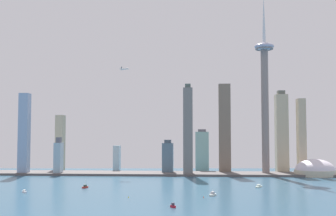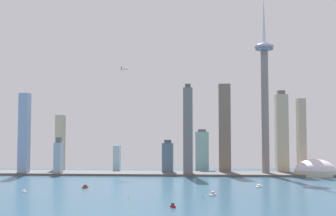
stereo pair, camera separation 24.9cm
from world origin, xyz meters
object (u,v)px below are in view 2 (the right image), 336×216
(skyscraper_2, at_px, (282,133))
(skyscraper_9, at_px, (202,151))
(boat_5, at_px, (213,194))
(stadium_dome, at_px, (315,171))
(skyscraper_7, at_px, (188,131))
(skyscraper_8, at_px, (24,134))
(observation_tower, at_px, (265,85))
(skyscraper_3, at_px, (60,143))
(skyscraper_6, at_px, (168,158))
(skyscraper_0, at_px, (301,136))
(skyscraper_4, at_px, (58,158))
(channel_buoy_0, at_px, (204,197))
(skyscraper_1, at_px, (225,129))
(boat_2, at_px, (24,192))
(boat_4, at_px, (259,186))
(channel_buoy_1, at_px, (128,197))
(boat_1, at_px, (85,187))
(skyscraper_5, at_px, (117,158))
(boat_3, at_px, (173,206))

(skyscraper_2, height_order, skyscraper_9, skyscraper_2)
(skyscraper_2, bearing_deg, boat_5, -113.54)
(stadium_dome, relative_size, skyscraper_7, 0.44)
(skyscraper_7, height_order, skyscraper_8, skyscraper_7)
(observation_tower, height_order, skyscraper_3, observation_tower)
(skyscraper_7, bearing_deg, skyscraper_6, 138.88)
(observation_tower, bearing_deg, skyscraper_0, 17.20)
(skyscraper_7, bearing_deg, skyscraper_4, 178.60)
(observation_tower, xyz_separation_m, channel_buoy_0, (-121.86, -318.70, -169.24))
(skyscraper_1, height_order, channel_buoy_0, skyscraper_1)
(skyscraper_1, xyz_separation_m, boat_5, (-35.24, -324.14, -85.88))
(skyscraper_4, xyz_separation_m, boat_2, (40.45, -264.54, -30.82))
(observation_tower, relative_size, boat_4, 20.45)
(skyscraper_0, xyz_separation_m, skyscraper_1, (-147.51, -0.33, 15.03))
(skyscraper_7, distance_m, boat_2, 340.04)
(observation_tower, distance_m, skyscraper_6, 232.44)
(observation_tower, bearing_deg, skyscraper_1, 163.72)
(channel_buoy_1, bearing_deg, boat_1, 129.45)
(skyscraper_0, relative_size, skyscraper_9, 1.67)
(skyscraper_8, bearing_deg, skyscraper_5, 27.99)
(channel_buoy_0, bearing_deg, observation_tower, 69.07)
(channel_buoy_1, bearing_deg, skyscraper_7, 77.66)
(skyscraper_3, relative_size, boat_5, 8.18)
(skyscraper_7, bearing_deg, skyscraper_8, 178.84)
(skyscraper_0, relative_size, skyscraper_6, 2.21)
(stadium_dome, xyz_separation_m, skyscraper_5, (-382.26, 82.78, 16.89))
(skyscraper_1, relative_size, skyscraper_6, 2.66)
(skyscraper_8, height_order, boat_2, skyscraper_8)
(observation_tower, height_order, skyscraper_6, observation_tower)
(boat_5, bearing_deg, boat_1, -88.58)
(skyscraper_1, xyz_separation_m, skyscraper_3, (-345.26, 54.40, -28.97))
(skyscraper_5, distance_m, boat_4, 372.27)
(skyscraper_8, height_order, boat_5, skyscraper_8)
(observation_tower, relative_size, channel_buoy_0, 168.33)
(skyscraper_5, height_order, boat_5, skyscraper_5)
(skyscraper_1, bearing_deg, skyscraper_6, -171.71)
(boat_1, height_order, boat_4, boat_1)
(skyscraper_9, xyz_separation_m, boat_3, (-34.98, -479.41, -40.28))
(observation_tower, bearing_deg, boat_2, -140.74)
(skyscraper_2, xyz_separation_m, skyscraper_3, (-457.97, 38.99, -20.27))
(skyscraper_7, bearing_deg, skyscraper_0, 13.21)
(stadium_dome, xyz_separation_m, channel_buoy_1, (-296.75, -305.04, -8.98))
(skyscraper_7, xyz_separation_m, boat_1, (-140.43, -202.18, -80.97))
(boat_3, bearing_deg, skyscraper_2, 126.72)
(stadium_dome, relative_size, channel_buoy_0, 35.94)
(skyscraper_8, bearing_deg, channel_buoy_0, -41.25)
(skyscraper_0, xyz_separation_m, skyscraper_2, (-34.80, 15.08, 6.33))
(skyscraper_9, height_order, boat_1, skyscraper_9)
(boat_5, bearing_deg, skyscraper_5, -129.75)
(skyscraper_0, relative_size, skyscraper_4, 2.06)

